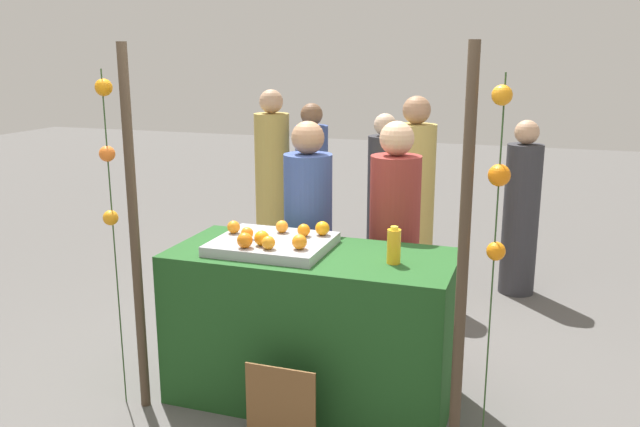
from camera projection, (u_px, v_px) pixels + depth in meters
name	position (u px, v px, depth m)	size (l,w,h in m)	color
ground_plane	(312.00, 396.00, 4.11)	(24.00, 24.00, 0.00)	#565451
stall_counter	(312.00, 326.00, 4.00)	(1.67, 0.76, 0.93)	#1E4C1E
orange_tray	(273.00, 244.00, 3.95)	(0.67, 0.58, 0.06)	#9EA0A5
orange_0	(322.00, 228.00, 4.02)	(0.09, 0.09, 0.09)	orange
orange_1	(268.00, 243.00, 3.73)	(0.08, 0.08, 0.08)	orange
orange_2	(262.00, 238.00, 3.81)	(0.09, 0.09, 0.09)	orange
orange_3	(282.00, 227.00, 4.08)	(0.08, 0.08, 0.08)	orange
orange_4	(304.00, 230.00, 4.00)	(0.08, 0.08, 0.08)	orange
orange_5	(234.00, 227.00, 4.06)	(0.08, 0.08, 0.08)	orange
orange_6	(245.00, 240.00, 3.76)	(0.09, 0.09, 0.09)	orange
orange_7	(247.00, 233.00, 3.93)	(0.07, 0.07, 0.07)	orange
orange_8	(299.00, 242.00, 3.73)	(0.09, 0.09, 0.09)	orange
juice_bottle	(394.00, 246.00, 3.67)	(0.08, 0.08, 0.21)	#F2A81F
chalkboard_sign	(281.00, 409.00, 3.52)	(0.39, 0.03, 0.49)	brown
vendor_left	(308.00, 248.00, 4.55)	(0.33, 0.33, 1.63)	#384C8C
vendor_right	(394.00, 254.00, 4.40)	(0.33, 0.33, 1.65)	maroon
crowd_person_0	(521.00, 214.00, 5.73)	(0.30, 0.30, 1.52)	#333338
crowd_person_1	(383.00, 201.00, 6.24)	(0.31, 0.31, 1.53)	#333338
crowd_person_2	(312.00, 190.00, 6.56)	(0.32, 0.32, 1.59)	#384C8C
crowd_person_3	(413.00, 206.00, 5.63)	(0.35, 0.35, 1.72)	tan
crowd_person_4	(273.00, 183.00, 6.63)	(0.34, 0.34, 1.72)	tan
canopy_post_left	(135.00, 235.00, 3.76)	(0.06, 0.06, 2.12)	#473828
canopy_post_right	(463.00, 268.00, 3.19)	(0.06, 0.06, 2.12)	#473828
garland_strand_left	(107.00, 153.00, 3.68)	(0.10, 0.10, 1.98)	#2D4C23
garland_strand_right	(499.00, 178.00, 3.05)	(0.11, 0.11, 1.98)	#2D4C23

